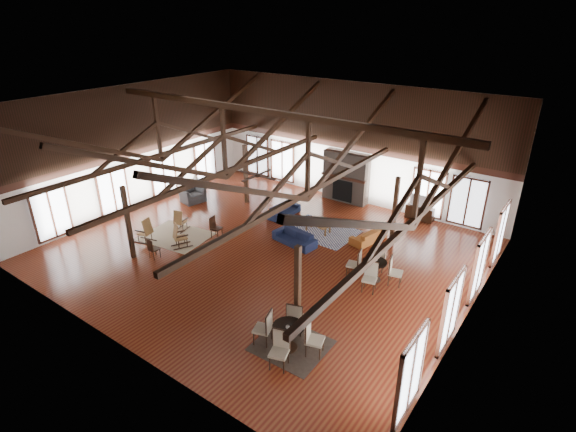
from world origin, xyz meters
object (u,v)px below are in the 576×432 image
Objects in this scene: armchair at (192,194)px; cafe_table_far at (374,267)px; sofa_navy_left at (284,210)px; cafe_table_near at (288,333)px; tv_console at (420,213)px; sofa_navy_front at (294,238)px; coffee_table at (318,224)px; sofa_orange at (369,235)px.

cafe_table_far reaches higher than armchair.
cafe_table_near is (5.63, -7.52, 0.29)m from sofa_navy_left.
cafe_table_far is 6.17m from tv_console.
tv_console is (-0.17, 10.96, -0.23)m from cafe_table_near.
armchair is at bearing 107.66° from sofa_navy_left.
tv_console is at bearing 67.26° from sofa_navy_front.
armchair is (-4.90, -1.35, 0.12)m from sofa_navy_left.
sofa_navy_left reaches higher than coffee_table.
sofa_navy_left is at bearing -178.05° from coffee_table.
armchair is 0.90× the size of tv_console.
sofa_navy_front is at bearing -132.99° from sofa_navy_left.
armchair reaches higher than sofa_navy_front.
cafe_table_far is (6.04, -2.70, 0.27)m from sofa_navy_left.
cafe_table_far reaches higher than sofa_navy_left.
sofa_orange is 0.83× the size of cafe_table_near.
sofa_orange reaches higher than coffee_table.
sofa_navy_left is 5.08m from armchair.
coffee_table is at bearing 115.67° from cafe_table_near.
cafe_table_near is 1.67× the size of tv_console.
coffee_table is at bearing 91.22° from sofa_navy_front.
cafe_table_far is at bearing -111.76° from sofa_navy_left.
armchair reaches higher than tv_console.
tv_console is at bearing -55.52° from sofa_navy_left.
sofa_navy_left is 4.51m from sofa_orange.
cafe_table_near is at bearing -89.14° from tv_console.
sofa_navy_front is 1.69× the size of armchair.
cafe_table_near is at bearing -108.23° from armchair.
armchair is (-7.18, -0.81, -0.02)m from coffee_table.
sofa_orange is 2.29m from coffee_table.
coffee_table is 5.10m from tv_console.
tv_console is (-0.58, 6.14, -0.21)m from cafe_table_far.
cafe_table_far is (3.77, -2.16, 0.14)m from coffee_table.
tv_console reaches higher than sofa_orange.
cafe_table_near is at bearing -94.85° from cafe_table_far.
sofa_navy_left is 1.54× the size of armchair.
cafe_table_far reaches higher than sofa_orange.
sofa_orange is 1.38× the size of tv_console.
sofa_navy_front is at bearing 123.28° from cafe_table_near.
tv_console reaches higher than sofa_navy_left.
coffee_table is 0.99× the size of tv_console.
armchair reaches higher than sofa_navy_left.
cafe_table_far is at bearing 42.28° from sofa_orange.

